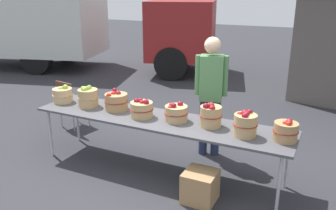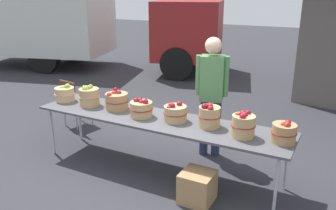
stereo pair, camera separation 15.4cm
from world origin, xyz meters
name	(u,v)px [view 1 (the left image)]	position (x,y,z in m)	size (l,w,h in m)	color
ground_plane	(159,169)	(0.00, 0.00, 0.00)	(40.00, 40.00, 0.00)	#2D2D33
market_table	(158,121)	(0.00, 0.00, 0.72)	(3.50, 0.76, 0.75)	#4C4C51
apple_basket_green_0	(63,95)	(-1.62, 0.02, 0.86)	(0.31, 0.31, 0.26)	tan
apple_basket_green_1	(88,97)	(-1.14, 0.01, 0.89)	(0.30, 0.30, 0.31)	tan
apple_basket_red_0	(116,101)	(-0.70, 0.07, 0.87)	(0.34, 0.34, 0.28)	#A87F51
apple_basket_red_1	(142,109)	(-0.23, -0.03, 0.86)	(0.32, 0.32, 0.26)	tan
apple_basket_red_2	(176,113)	(0.24, 0.03, 0.86)	(0.31, 0.31, 0.26)	tan
apple_basket_red_3	(211,115)	(0.70, 0.05, 0.89)	(0.28, 0.28, 0.32)	tan
apple_basket_red_4	(245,124)	(1.16, -0.05, 0.89)	(0.28, 0.28, 0.31)	tan
apple_basket_red_5	(286,131)	(1.60, 0.01, 0.86)	(0.28, 0.28, 0.25)	#A87F51
vendor_adult	(211,88)	(0.45, 0.77, 1.03)	(0.45, 0.31, 1.75)	#262D4C
box_truck	(64,19)	(-5.56, 4.56, 1.49)	(7.99, 4.15, 2.75)	silver
folding_chair	(70,100)	(-2.10, 0.70, 0.51)	(0.47, 0.47, 0.86)	brown
produce_crate	(200,186)	(0.78, -0.44, 0.18)	(0.37, 0.37, 0.37)	#A87F51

